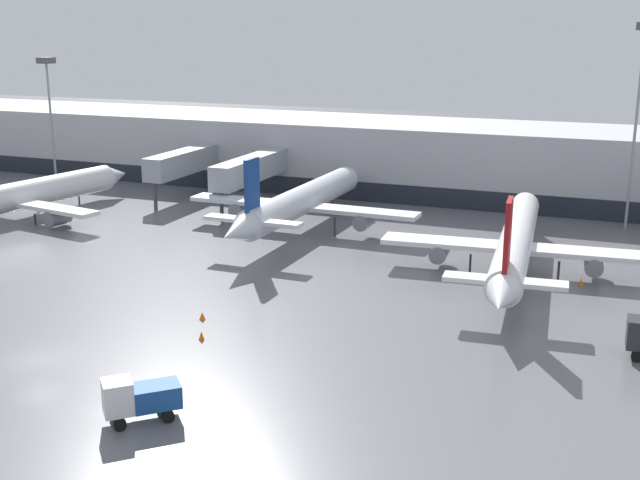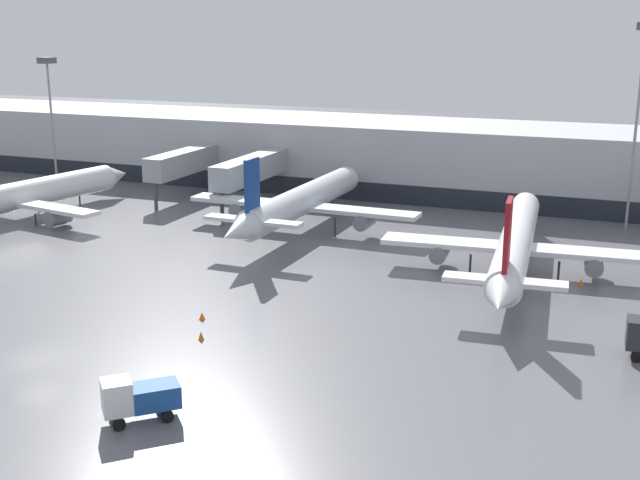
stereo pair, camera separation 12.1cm
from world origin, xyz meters
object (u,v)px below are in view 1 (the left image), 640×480
(parked_jet_3, at_px, (301,201))
(service_truck_2, at_px, (139,397))
(apron_light_mast_0, at_px, (48,84))
(traffic_cone_3, at_px, (201,336))
(traffic_cone_2, at_px, (581,282))
(parked_jet_1, at_px, (516,243))
(traffic_cone_1, at_px, (202,316))
(traffic_cone_0, at_px, (258,230))
(parked_jet_0, at_px, (15,197))

(parked_jet_3, distance_m, service_truck_2, 42.61)
(apron_light_mast_0, bearing_deg, traffic_cone_3, -41.94)
(traffic_cone_2, xyz_separation_m, traffic_cone_3, (-23.57, -22.24, 0.01))
(service_truck_2, bearing_deg, parked_jet_1, -156.19)
(service_truck_2, relative_size, traffic_cone_1, 7.28)
(parked_jet_1, distance_m, traffic_cone_0, 27.66)
(traffic_cone_2, height_order, traffic_cone_3, traffic_cone_3)
(traffic_cone_0, xyz_separation_m, traffic_cone_1, (7.36, -24.71, 0.01))
(service_truck_2, xyz_separation_m, apron_light_mast_0, (-49.29, 53.35, 12.11))
(parked_jet_3, distance_m, traffic_cone_0, 5.38)
(service_truck_2, distance_m, traffic_cone_2, 39.69)
(parked_jet_1, xyz_separation_m, traffic_cone_2, (5.72, -1.21, -2.54))
(traffic_cone_3, bearing_deg, parked_jet_3, 99.97)
(parked_jet_1, height_order, traffic_cone_2, parked_jet_1)
(parked_jet_3, bearing_deg, parked_jet_0, 102.91)
(service_truck_2, bearing_deg, traffic_cone_0, -115.98)
(parked_jet_0, bearing_deg, traffic_cone_0, -70.33)
(parked_jet_1, height_order, traffic_cone_3, parked_jet_1)
(parked_jet_1, xyz_separation_m, traffic_cone_0, (-27.13, 4.73, -2.57))
(service_truck_2, bearing_deg, parked_jet_0, -84.16)
(parked_jet_3, height_order, apron_light_mast_0, apron_light_mast_0)
(parked_jet_1, xyz_separation_m, traffic_cone_1, (-19.77, -19.98, -2.56))
(service_truck_2, bearing_deg, traffic_cone_1, -115.59)
(traffic_cone_0, relative_size, apron_light_mast_0, 0.03)
(parked_jet_0, relative_size, service_truck_2, 8.09)
(traffic_cone_2, distance_m, traffic_cone_3, 32.41)
(parked_jet_0, height_order, apron_light_mast_0, apron_light_mast_0)
(parked_jet_1, distance_m, service_truck_2, 38.13)
(parked_jet_3, distance_m, apron_light_mast_0, 44.04)
(parked_jet_1, bearing_deg, traffic_cone_2, -106.67)
(parked_jet_1, bearing_deg, traffic_cone_1, 130.62)
(traffic_cone_0, bearing_deg, parked_jet_0, -170.57)
(parked_jet_0, xyz_separation_m, parked_jet_1, (54.98, -0.10, 0.27))
(traffic_cone_1, height_order, traffic_cone_3, traffic_cone_3)
(parked_jet_3, height_order, service_truck_2, parked_jet_3)
(parked_jet_1, distance_m, apron_light_mast_0, 67.82)
(apron_light_mast_0, bearing_deg, traffic_cone_2, -15.60)
(traffic_cone_0, bearing_deg, parked_jet_1, -9.88)
(parked_jet_3, distance_m, traffic_cone_2, 30.13)
(traffic_cone_0, bearing_deg, service_truck_2, -73.16)
(parked_jet_0, relative_size, traffic_cone_3, 53.92)
(traffic_cone_0, bearing_deg, traffic_cone_2, -10.25)
(traffic_cone_0, height_order, traffic_cone_3, traffic_cone_3)
(parked_jet_3, xyz_separation_m, traffic_cone_0, (-3.96, -2.09, -2.98))
(traffic_cone_0, distance_m, traffic_cone_2, 33.38)
(traffic_cone_1, distance_m, traffic_cone_2, 31.65)
(service_truck_2, bearing_deg, traffic_cone_2, -164.49)
(traffic_cone_3, bearing_deg, apron_light_mast_0, 138.06)
(parked_jet_1, distance_m, traffic_cone_1, 28.22)
(parked_jet_3, xyz_separation_m, traffic_cone_3, (5.32, -30.27, -2.94))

